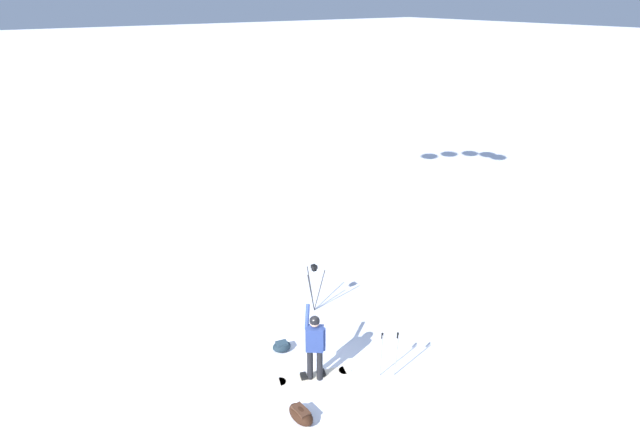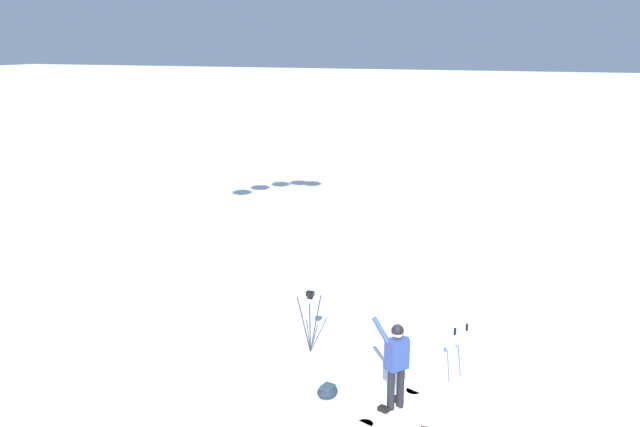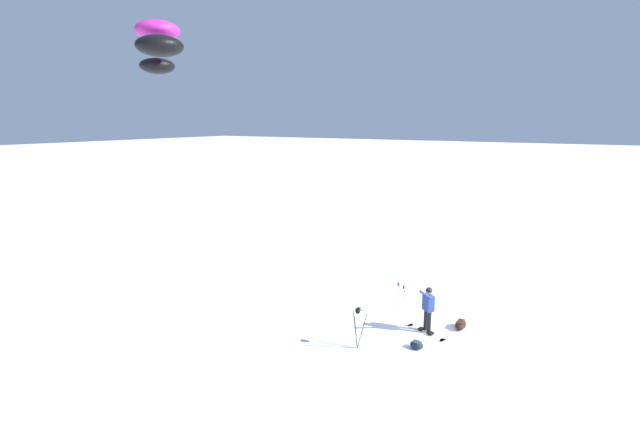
{
  "view_description": "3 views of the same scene",
  "coord_description": "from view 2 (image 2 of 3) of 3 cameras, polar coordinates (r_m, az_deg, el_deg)",
  "views": [
    {
      "loc": [
        -5.69,
        -8.15,
        8.22
      ],
      "look_at": [
        1.51,
        1.93,
        3.06
      ],
      "focal_mm": 29.61,
      "sensor_mm": 36.0,
      "label": 1
    },
    {
      "loc": [
        -11.09,
        -2.76,
        6.7
      ],
      "look_at": [
        1.58,
        2.02,
        3.19
      ],
      "focal_mm": 37.39,
      "sensor_mm": 36.0,
      "label": 2
    },
    {
      "loc": [
        -4.35,
        14.4,
        7.49
      ],
      "look_at": [
        2.43,
        3.16,
        4.7
      ],
      "focal_mm": 24.66,
      "sensor_mm": 36.0,
      "label": 3
    }
  ],
  "objects": [
    {
      "name": "ground_plane",
      "position": [
        13.25,
        6.01,
        -15.93
      ],
      "size": [
        300.0,
        300.0,
        0.0
      ],
      "primitive_type": "plane",
      "color": "white"
    },
    {
      "name": "camera_tripod",
      "position": [
        14.71,
        -0.86,
        -8.19
      ],
      "size": [
        0.56,
        0.48,
        1.43
      ],
      "color": "#262628",
      "rests_on": "ground_plane"
    },
    {
      "name": "ski_poles",
      "position": [
        13.81,
        11.9,
        -11.02
      ],
      "size": [
        0.42,
        0.36,
        1.23
      ],
      "color": "gray",
      "rests_on": "ground_plane"
    },
    {
      "name": "snowboard",
      "position": [
        13.15,
        6.05,
        -16.07
      ],
      "size": [
        1.76,
        0.85,
        0.1
      ],
      "color": "beige",
      "rests_on": "ground_plane"
    },
    {
      "name": "snowboarder",
      "position": [
        12.64,
        6.56,
        -12.16
      ],
      "size": [
        0.48,
        0.77,
        1.73
      ],
      "color": "black",
      "rests_on": "ground_plane"
    },
    {
      "name": "gear_bag_small",
      "position": [
        13.34,
        0.64,
        -14.96
      ],
      "size": [
        0.53,
        0.46,
        0.25
      ],
      "color": "#192833",
      "rests_on": "ground_plane"
    }
  ]
}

